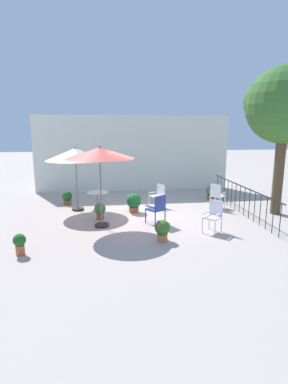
{
  "coord_description": "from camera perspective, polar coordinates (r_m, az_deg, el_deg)",
  "views": [
    {
      "loc": [
        -1.34,
        -9.93,
        3.05
      ],
      "look_at": [
        0.0,
        0.59,
        0.78
      ],
      "focal_mm": 28.3,
      "sensor_mm": 36.0,
      "label": 1
    }
  ],
  "objects": [
    {
      "name": "shade_tree",
      "position": [
        11.62,
        25.14,
        14.59
      ],
      "size": [
        2.74,
        2.61,
        5.09
      ],
      "color": "brown",
      "rests_on": "ground"
    },
    {
      "name": "potted_plant_5",
      "position": [
        11.02,
        -1.94,
        -1.88
      ],
      "size": [
        0.55,
        0.55,
        0.71
      ],
      "color": "#AD5833",
      "rests_on": "ground"
    },
    {
      "name": "ground_plane",
      "position": [
        10.47,
        0.41,
        -4.83
      ],
      "size": [
        60.0,
        60.0,
        0.0
      ],
      "primitive_type": "plane",
      "color": "#B8A79C"
    },
    {
      "name": "potted_plant_4",
      "position": [
        8.3,
        3.5,
        -7.03
      ],
      "size": [
        0.42,
        0.42,
        0.59
      ],
      "color": "#CB7047",
      "rests_on": "ground"
    },
    {
      "name": "potted_plant_3",
      "position": [
        8.01,
        -22.39,
        -8.84
      ],
      "size": [
        0.31,
        0.31,
        0.53
      ],
      "color": "#BD5D3E",
      "rests_on": "ground"
    },
    {
      "name": "patio_chair_2",
      "position": [
        11.76,
        2.72,
        -0.39
      ],
      "size": [
        0.62,
        0.64,
        0.88
      ],
      "color": "white",
      "rests_on": "ground"
    },
    {
      "name": "terrace_railing",
      "position": [
        11.27,
        18.05,
        -0.62
      ],
      "size": [
        0.03,
        5.19,
        1.01
      ],
      "color": "black",
      "rests_on": "ground"
    },
    {
      "name": "patio_chair_0",
      "position": [
        9.18,
        13.0,
        -4.09
      ],
      "size": [
        0.65,
        0.65,
        0.94
      ],
      "color": "white",
      "rests_on": "ground"
    },
    {
      "name": "potted_plant_2",
      "position": [
        13.34,
        12.48,
        -0.02
      ],
      "size": [
        0.44,
        0.44,
        0.58
      ],
      "color": "#AA4837",
      "rests_on": "ground"
    },
    {
      "name": "patio_umbrella_1",
      "position": [
        11.31,
        -12.81,
        6.87
      ],
      "size": [
        2.16,
        2.16,
        2.37
      ],
      "color": "#2D2D2D",
      "rests_on": "ground"
    },
    {
      "name": "cafe_table_0",
      "position": [
        11.28,
        -8.75,
        -1.07
      ],
      "size": [
        0.78,
        0.78,
        0.72
      ],
      "color": "silver",
      "rests_on": "ground"
    },
    {
      "name": "potted_plant_1",
      "position": [
        10.3,
        -8.29,
        -3.41
      ],
      "size": [
        0.39,
        0.39,
        0.56
      ],
      "color": "#AF4B29",
      "rests_on": "ground"
    },
    {
      "name": "patio_chair_1",
      "position": [
        11.83,
        13.55,
        -0.43
      ],
      "size": [
        0.64,
        0.64,
        0.96
      ],
      "color": "white",
      "rests_on": "ground"
    },
    {
      "name": "patio_umbrella_0",
      "position": [
        9.19,
        -8.35,
        7.12
      ],
      "size": [
        2.08,
        2.08,
        2.53
      ],
      "color": "#2D2D2D",
      "rests_on": "ground"
    },
    {
      "name": "patio_chair_3",
      "position": [
        9.68,
        2.52,
        -2.91
      ],
      "size": [
        0.67,
        0.67,
        0.95
      ],
      "color": "#2E3F93",
      "rests_on": "ground"
    },
    {
      "name": "villa_facade",
      "position": [
        14.74,
        -2.04,
        7.26
      ],
      "size": [
        9.32,
        0.3,
        3.62
      ],
      "primitive_type": "cube",
      "color": "silver",
      "rests_on": "ground"
    },
    {
      "name": "potted_plant_0",
      "position": [
        12.53,
        -14.27,
        -1.0
      ],
      "size": [
        0.39,
        0.39,
        0.54
      ],
      "color": "brown",
      "rests_on": "ground"
    }
  ]
}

